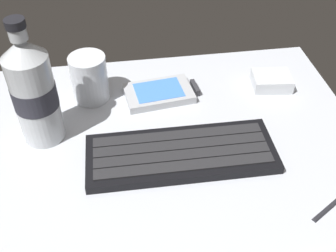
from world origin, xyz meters
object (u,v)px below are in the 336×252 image
at_px(charger_block, 272,81).
at_px(juice_cup, 90,80).
at_px(water_bottle, 34,91).
at_px(keyboard, 181,153).
at_px(handheld_device, 162,93).
at_px(stylus_pen, 335,202).

bearing_deg(charger_block, juice_cup, 177.54).
distance_m(water_bottle, charger_block, 0.42).
relative_size(keyboard, water_bottle, 1.40).
bearing_deg(water_bottle, handheld_device, 20.28).
xyz_separation_m(juice_cup, stylus_pen, (0.33, -0.29, -0.04)).
bearing_deg(charger_block, handheld_device, -179.90).
relative_size(handheld_device, water_bottle, 0.64).
xyz_separation_m(keyboard, handheld_device, (-0.01, 0.16, -0.00)).
distance_m(juice_cup, water_bottle, 0.13).
relative_size(juice_cup, stylus_pen, 0.89).
height_order(juice_cup, charger_block, juice_cup).
xyz_separation_m(keyboard, charger_block, (0.20, 0.16, 0.00)).
bearing_deg(juice_cup, charger_block, -2.46).
xyz_separation_m(juice_cup, charger_block, (0.33, -0.01, -0.03)).
distance_m(charger_block, stylus_pen, 0.28).
distance_m(handheld_device, juice_cup, 0.13).
bearing_deg(handheld_device, keyboard, -87.17).
distance_m(juice_cup, charger_block, 0.33).
relative_size(water_bottle, charger_block, 2.97).
height_order(keyboard, handheld_device, keyboard).
bearing_deg(stylus_pen, keyboard, 118.40).
bearing_deg(juice_cup, stylus_pen, -41.24).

